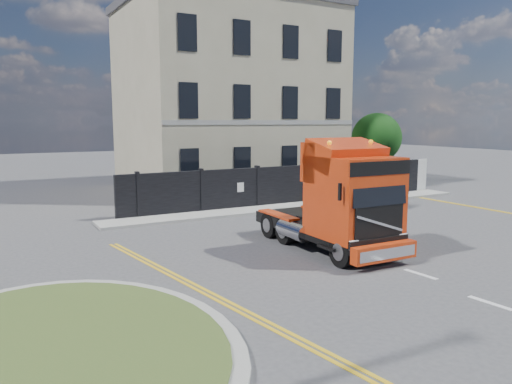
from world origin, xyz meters
TOP-DOWN VIEW (x-y plane):
  - ground at (0.00, 0.00)m, footprint 120.00×120.00m
  - traffic_island at (-7.00, -3.00)m, footprint 6.80×6.80m
  - hoarding_fence at (6.55, 9.00)m, footprint 18.80×0.25m
  - georgian_building at (6.00, 16.50)m, footprint 12.30×10.30m
  - tree at (14.38, 12.10)m, footprint 3.20×3.20m
  - pavement_far at (6.00, 8.10)m, footprint 20.00×1.60m
  - truck at (2.17, 0.12)m, footprint 2.37×6.06m
  - flatbed_pickup at (8.49, 6.56)m, footprint 3.31×5.10m

SIDE VIEW (x-z plane):
  - ground at x=0.00m, z-range 0.00..0.00m
  - pavement_far at x=6.00m, z-range 0.00..0.12m
  - traffic_island at x=-7.00m, z-range 0.00..0.16m
  - hoarding_fence at x=6.55m, z-range 0.00..2.00m
  - flatbed_pickup at x=8.49m, z-range 0.07..2.02m
  - truck at x=2.17m, z-range -0.19..3.42m
  - tree at x=14.38m, z-range 0.65..5.45m
  - georgian_building at x=6.00m, z-range -0.63..12.17m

